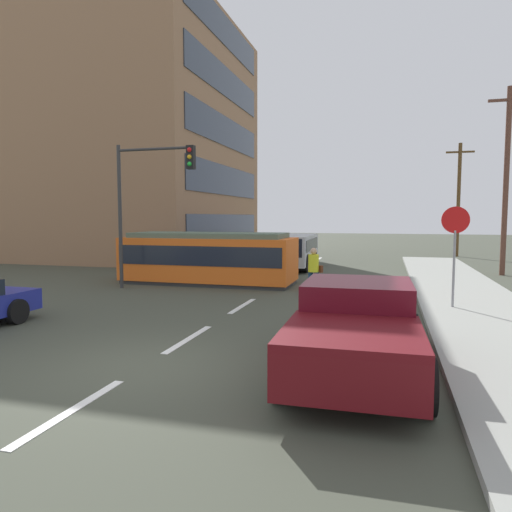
# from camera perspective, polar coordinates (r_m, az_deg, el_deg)

# --- Properties ---
(ground_plane) EXTENTS (120.00, 120.00, 0.00)m
(ground_plane) POSITION_cam_1_polar(r_m,az_deg,el_deg) (18.11, 2.14, -3.82)
(ground_plane) COLOR #404437
(sidewalk_curb_right) EXTENTS (3.20, 36.00, 0.14)m
(sidewalk_curb_right) POSITION_cam_1_polar(r_m,az_deg,el_deg) (13.90, 26.35, -6.70)
(sidewalk_curb_right) COLOR #95988F
(sidewalk_curb_right) RESTS_ON ground
(lane_stripe_0) EXTENTS (0.16, 2.40, 0.01)m
(lane_stripe_0) POSITION_cam_1_polar(r_m,az_deg,el_deg) (7.38, -21.61, -17.19)
(lane_stripe_0) COLOR silver
(lane_stripe_0) RESTS_ON ground
(lane_stripe_1) EXTENTS (0.16, 2.40, 0.01)m
(lane_stripe_1) POSITION_cam_1_polar(r_m,az_deg,el_deg) (10.66, -8.25, -10.02)
(lane_stripe_1) COLOR silver
(lane_stripe_1) RESTS_ON ground
(lane_stripe_2) EXTENTS (0.16, 2.40, 0.01)m
(lane_stripe_2) POSITION_cam_1_polar(r_m,az_deg,el_deg) (14.31, -1.67, -6.13)
(lane_stripe_2) COLOR silver
(lane_stripe_2) RESTS_ON ground
(lane_stripe_3) EXTENTS (0.16, 2.40, 0.01)m
(lane_stripe_3) POSITION_cam_1_polar(r_m,az_deg,el_deg) (24.22, 5.67, -1.63)
(lane_stripe_3) COLOR silver
(lane_stripe_3) RESTS_ON ground
(lane_stripe_4) EXTENTS (0.16, 2.40, 0.01)m
(lane_stripe_4) POSITION_cam_1_polar(r_m,az_deg,el_deg) (30.12, 7.69, -0.38)
(lane_stripe_4) COLOR silver
(lane_stripe_4) RESTS_ON ground
(corner_building) EXTENTS (17.52, 15.42, 16.00)m
(corner_building) POSITION_cam_1_polar(r_m,az_deg,el_deg) (35.56, -17.44, 13.16)
(corner_building) COLOR #936B4B
(corner_building) RESTS_ON ground
(streetcar_tram) EXTENTS (7.01, 2.54, 2.08)m
(streetcar_tram) POSITION_cam_1_polar(r_m,az_deg,el_deg) (19.12, -5.84, -0.14)
(streetcar_tram) COLOR orange
(streetcar_tram) RESTS_ON ground
(city_bus) EXTENTS (2.66, 5.24, 1.77)m
(city_bus) POSITION_cam_1_polar(r_m,az_deg,el_deg) (24.52, 3.97, 0.82)
(city_bus) COLOR #BBBFC0
(city_bus) RESTS_ON ground
(pedestrian_crossing) EXTENTS (0.51, 0.36, 1.67)m
(pedestrian_crossing) POSITION_cam_1_polar(r_m,az_deg,el_deg) (15.98, 7.09, -1.61)
(pedestrian_crossing) COLOR navy
(pedestrian_crossing) RESTS_ON ground
(pickup_truck_parked) EXTENTS (2.36, 5.04, 1.55)m
(pickup_truck_parked) POSITION_cam_1_polar(r_m,az_deg,el_deg) (8.38, 12.20, -8.59)
(pickup_truck_parked) COLOR #580D13
(pickup_truck_parked) RESTS_ON ground
(parked_sedan_mid) EXTENTS (2.06, 4.49, 1.19)m
(parked_sedan_mid) POSITION_cam_1_polar(r_m,az_deg,el_deg) (23.78, -8.04, -0.28)
(parked_sedan_mid) COLOR #25438E
(parked_sedan_mid) RESTS_ON ground
(parked_sedan_far) EXTENTS (2.11, 4.54, 1.19)m
(parked_sedan_far) POSITION_cam_1_polar(r_m,az_deg,el_deg) (29.18, -2.27, 0.71)
(parked_sedan_far) COLOR #A41013
(parked_sedan_far) RESTS_ON ground
(stop_sign) EXTENTS (0.76, 0.07, 2.88)m
(stop_sign) POSITION_cam_1_polar(r_m,az_deg,el_deg) (14.39, 23.23, 2.32)
(stop_sign) COLOR gray
(stop_sign) RESTS_ON sidewalk_curb_right
(traffic_light_mast) EXTENTS (3.15, 0.33, 5.40)m
(traffic_light_mast) POSITION_cam_1_polar(r_m,az_deg,el_deg) (17.82, -13.13, 8.12)
(traffic_light_mast) COLOR #333333
(traffic_light_mast) RESTS_ON ground
(utility_pole_mid) EXTENTS (1.80, 0.24, 8.62)m
(utility_pole_mid) POSITION_cam_1_polar(r_m,az_deg,el_deg) (24.53, 28.35, 8.40)
(utility_pole_mid) COLOR brown
(utility_pole_mid) RESTS_ON ground
(utility_pole_far) EXTENTS (1.80, 0.24, 7.68)m
(utility_pole_far) POSITION_cam_1_polar(r_m,az_deg,el_deg) (34.67, 23.59, 6.58)
(utility_pole_far) COLOR brown
(utility_pole_far) RESTS_ON ground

